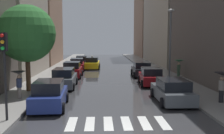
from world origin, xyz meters
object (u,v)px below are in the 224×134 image
parked_car_left_nearest (49,95)px  pedestrian_by_kerb (222,81)px  parked_car_left_fourth (77,65)px  parked_car_right_third (141,70)px  parked_car_left_third (72,70)px  parked_car_left_fifth (82,61)px  parked_car_left_second (64,78)px  street_tree_left (27,34)px  traffic_light_left_corner (4,57)px  pedestrian_near_tree (19,79)px  lamp_post_right (170,40)px  parked_car_right_nearest (172,91)px  taxi_midroad (92,63)px  parked_car_right_second (151,77)px  pedestrian_foreground (179,65)px

parked_car_left_nearest → pedestrian_by_kerb: pedestrian_by_kerb is taller
parked_car_left_fourth → parked_car_right_third: (7.68, -5.80, -0.01)m
parked_car_left_third → parked_car_left_fifth: bearing=-0.1°
parked_car_left_fourth → parked_car_left_second: bearing=177.3°
parked_car_left_third → pedestrian_by_kerb: size_ratio=2.12×
street_tree_left → traffic_light_left_corner: 7.75m
parked_car_left_fourth → pedestrian_near_tree: size_ratio=2.64×
lamp_post_right → parked_car_left_second: bearing=-171.6°
parked_car_left_fourth → parked_car_right_nearest: size_ratio=1.06×
parked_car_right_nearest → street_tree_left: size_ratio=0.70×
taxi_midroad → parked_car_left_nearest: bearing=176.6°
parked_car_right_second → parked_car_right_third: parked_car_right_third is taller
parked_car_left_fourth → lamp_post_right: lamp_post_right is taller
parked_car_left_nearest → taxi_midroad: 21.28m
parked_car_left_fourth → parked_car_right_nearest: bearing=-159.3°
parked_car_left_second → lamp_post_right: 10.13m
parked_car_left_fifth → street_tree_left: street_tree_left is taller
taxi_midroad → lamp_post_right: lamp_post_right is taller
parked_car_left_fifth → street_tree_left: size_ratio=0.64×
pedestrian_foreground → pedestrian_near_tree: size_ratio=1.00×
parked_car_left_second → traffic_light_left_corner: (-1.51, -9.65, 2.51)m
parked_car_right_second → street_tree_left: size_ratio=0.66×
parked_car_right_nearest → taxi_midroad: (-5.85, 20.06, 0.03)m
parked_car_right_second → pedestrian_foreground: (3.50, 3.25, 0.73)m
parked_car_left_fourth → taxi_midroad: taxi_midroad is taller
traffic_light_left_corner → parked_car_left_fifth: bearing=86.4°
parked_car_left_fifth → pedestrian_foreground: size_ratio=2.28×
parked_car_left_third → parked_car_left_fifth: (0.15, 11.87, -0.05)m
parked_car_left_second → traffic_light_left_corner: size_ratio=1.08×
parked_car_left_nearest → parked_car_left_second: size_ratio=0.92×
parked_car_left_second → street_tree_left: (-2.47, -2.07, 3.77)m
parked_car_right_nearest → parked_car_right_third: 12.23m
pedestrian_by_kerb → parked_car_right_third: bearing=84.1°
pedestrian_by_kerb → traffic_light_left_corner: size_ratio=0.44×
parked_car_right_third → pedestrian_foreground: bearing=-122.8°
parked_car_right_nearest → taxi_midroad: bearing=16.1°
parked_car_left_third → taxi_midroad: (1.89, 8.48, -0.04)m
parked_car_left_third → parked_car_right_third: bearing=-84.5°
pedestrian_foreground → pedestrian_by_kerb: 10.71m
parked_car_left_fifth → pedestrian_foreground: pedestrian_foreground is taller
parked_car_left_nearest → street_tree_left: (-2.51, 4.72, 3.76)m
parked_car_right_nearest → street_tree_left: (-10.28, 3.59, 3.81)m
parked_car_left_nearest → lamp_post_right: bearing=-51.6°
parked_car_left_third → pedestrian_foreground: pedestrian_foreground is taller
parked_car_left_fourth → parked_car_right_third: bearing=-129.8°
parked_car_left_fourth → taxi_midroad: size_ratio=1.06×
parked_car_left_third → pedestrian_by_kerb: 16.35m
pedestrian_foreground → lamp_post_right: (-1.69, -2.84, 2.55)m
parked_car_left_fifth → lamp_post_right: bearing=-153.1°
pedestrian_foreground → street_tree_left: bearing=-89.8°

